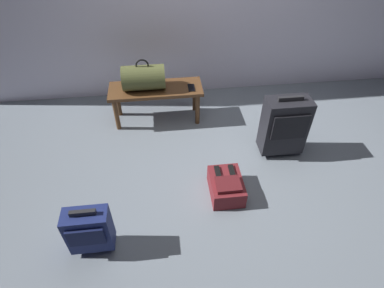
{
  "coord_description": "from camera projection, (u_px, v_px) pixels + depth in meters",
  "views": [
    {
      "loc": [
        -0.53,
        -1.92,
        2.22
      ],
      "look_at": [
        -0.28,
        0.24,
        0.25
      ],
      "focal_mm": 29.33,
      "sensor_mm": 36.0,
      "label": 1
    }
  ],
  "objects": [
    {
      "name": "ground_plane",
      "position": [
        225.0,
        178.0,
        2.95
      ],
      "size": [
        6.6,
        6.6,
        0.0
      ],
      "primitive_type": "plane",
      "color": "slate"
    },
    {
      "name": "duffel_bag_olive",
      "position": [
        144.0,
        78.0,
        3.26
      ],
      "size": [
        0.44,
        0.26,
        0.34
      ],
      "color": "#51562D",
      "rests_on": "bench"
    },
    {
      "name": "cell_phone",
      "position": [
        191.0,
        88.0,
        3.35
      ],
      "size": [
        0.07,
        0.14,
        0.01
      ],
      "color": "black",
      "rests_on": "bench"
    },
    {
      "name": "suitcase_upright_charcoal",
      "position": [
        284.0,
        125.0,
        2.99
      ],
      "size": [
        0.42,
        0.24,
        0.66
      ],
      "color": "black",
      "rests_on": "ground"
    },
    {
      "name": "backpack_maroon",
      "position": [
        226.0,
        186.0,
        2.76
      ],
      "size": [
        0.28,
        0.38,
        0.21
      ],
      "color": "maroon",
      "rests_on": "ground"
    },
    {
      "name": "suitcase_small_navy",
      "position": [
        89.0,
        230.0,
        2.27
      ],
      "size": [
        0.32,
        0.18,
        0.46
      ],
      "color": "navy",
      "rests_on": "ground"
    },
    {
      "name": "bench",
      "position": [
        156.0,
        93.0,
        3.4
      ],
      "size": [
        1.0,
        0.36,
        0.41
      ],
      "color": "brown",
      "rests_on": "ground"
    }
  ]
}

